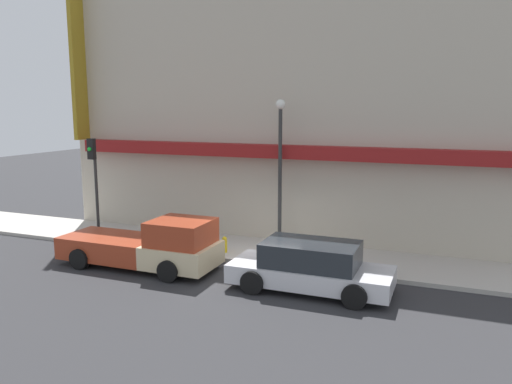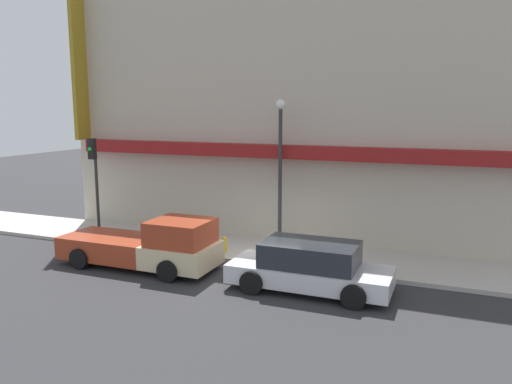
{
  "view_description": "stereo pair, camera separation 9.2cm",
  "coord_description": "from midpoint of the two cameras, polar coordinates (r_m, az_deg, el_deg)",
  "views": [
    {
      "loc": [
        5.96,
        -15.17,
        5.33
      ],
      "look_at": [
        -0.52,
        1.22,
        2.34
      ],
      "focal_mm": 35.0,
      "sensor_mm": 36.0,
      "label": 1
    },
    {
      "loc": [
        6.04,
        -15.13,
        5.33
      ],
      "look_at": [
        -0.52,
        1.22,
        2.34
      ],
      "focal_mm": 35.0,
      "sensor_mm": 36.0,
      "label": 2
    }
  ],
  "objects": [
    {
      "name": "traffic_light",
      "position": [
        20.47,
        -17.83,
        2.3
      ],
      "size": [
        0.28,
        0.42,
        4.01
      ],
      "color": "#2D2D2D",
      "rests_on": "sidewalk"
    },
    {
      "name": "ground_plane",
      "position": [
        17.14,
        0.26,
        -8.5
      ],
      "size": [
        80.0,
        80.0,
        0.0
      ],
      "primitive_type": "plane",
      "color": "#2D2D30"
    },
    {
      "name": "street_lamp",
      "position": [
        18.43,
        2.93,
        4.15
      ],
      "size": [
        0.36,
        0.36,
        5.49
      ],
      "color": "#2D2D2D",
      "rests_on": "sidewalk"
    },
    {
      "name": "sidewalk",
      "position": [
        18.49,
        2.02,
        -6.91
      ],
      "size": [
        36.0,
        3.06,
        0.14
      ],
      "color": "#B7B2A8",
      "rests_on": "ground"
    },
    {
      "name": "parked_car",
      "position": [
        14.89,
        6.36,
        -8.51
      ],
      "size": [
        4.75,
        2.08,
        1.46
      ],
      "rotation": [
        0.0,
        0.0,
        0.0
      ],
      "color": "silver",
      "rests_on": "ground"
    },
    {
      "name": "pickup_truck",
      "position": [
        17.15,
        -12.01,
        -6.03
      ],
      "size": [
        5.52,
        2.12,
        1.75
      ],
      "rotation": [
        0.0,
        0.0,
        -0.04
      ],
      "color": "beige",
      "rests_on": "ground"
    },
    {
      "name": "fire_hydrant",
      "position": [
        18.2,
        -3.47,
        -5.99
      ],
      "size": [
        0.19,
        0.19,
        0.59
      ],
      "color": "yellow",
      "rests_on": "sidewalk"
    },
    {
      "name": "building",
      "position": [
        20.59,
        4.94,
        8.92
      ],
      "size": [
        19.8,
        3.8,
        10.7
      ],
      "color": "#BCB29E",
      "rests_on": "ground"
    }
  ]
}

